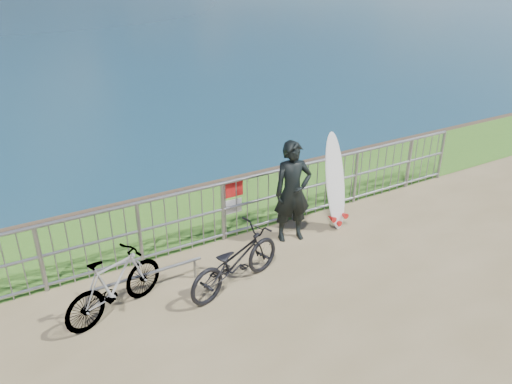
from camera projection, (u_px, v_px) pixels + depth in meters
grass_strip at (221, 208)px, 10.03m from camera, size 120.00×120.00×0.00m
railing at (248, 204)px, 8.93m from camera, size 10.06×0.10×1.13m
surfer at (293, 192)px, 8.61m from camera, size 0.75×0.59×1.83m
surfboard at (335, 185)px, 9.04m from camera, size 0.54×0.50×1.83m
bicycle_near at (235, 261)px, 7.48m from camera, size 1.85×1.07×0.92m
bicycle_far at (114, 284)px, 6.91m from camera, size 1.65×0.99×0.96m
bike_rack at (148, 276)px, 7.41m from camera, size 1.70×0.05×0.36m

